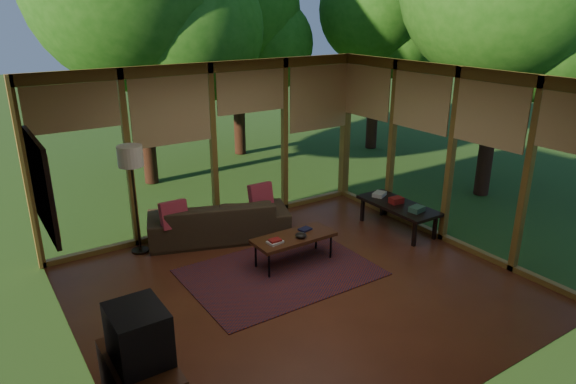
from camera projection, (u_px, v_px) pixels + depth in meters
floor at (301, 287)px, 6.78m from camera, size 5.50×5.50×0.00m
ceiling at (303, 80)px, 5.86m from camera, size 5.50×5.50×0.00m
wall_left at (66, 245)px, 4.89m from camera, size 0.04×5.00×2.70m
wall_front at (470, 274)px, 4.36m from camera, size 5.50×0.04×2.70m
window_wall_back at (213, 148)px, 8.28m from camera, size 5.50×0.12×2.70m
window_wall_right at (451, 157)px, 7.75m from camera, size 0.12×5.00×2.70m
exterior_lawn at (360, 118)px, 17.21m from camera, size 40.00×40.00×0.00m
tree_ne at (234, 12)px, 11.95m from camera, size 3.12×3.12×4.96m
tree_far at (374, 10)px, 12.33m from camera, size 2.67×2.67×4.78m
rug at (280, 272)px, 7.15m from camera, size 2.53×1.79×0.01m
sofa at (219, 219)px, 8.13m from camera, size 2.35×1.54×0.64m
pillow_left at (174, 215)px, 7.62m from camera, size 0.40×0.21×0.42m
pillow_right at (261, 196)px, 8.40m from camera, size 0.40×0.21×0.41m
ct_book_lower at (275, 242)px, 7.06m from camera, size 0.22×0.18×0.03m
ct_book_upper at (275, 240)px, 7.05m from camera, size 0.17×0.13×0.03m
ct_book_side at (305, 229)px, 7.48m from camera, size 0.20×0.16×0.03m
ct_bowl at (301, 235)px, 7.22m from camera, size 0.16×0.16×0.07m
television at (138, 335)px, 4.38m from camera, size 0.45×0.55×0.50m
console_book_a at (417, 209)px, 8.06m from camera, size 0.26×0.20×0.08m
console_book_b at (396, 200)px, 8.42m from camera, size 0.22×0.17×0.10m
console_book_c at (379, 194)px, 8.73m from camera, size 0.29×0.26×0.07m
floor_lamp at (131, 162)px, 7.30m from camera, size 0.36×0.36×1.65m
coffee_table at (294, 238)px, 7.30m from camera, size 1.20×0.50×0.43m
side_console at (398, 207)px, 8.41m from camera, size 0.60×1.40×0.46m
wall_painting at (41, 185)px, 5.94m from camera, size 0.06×1.35×1.15m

